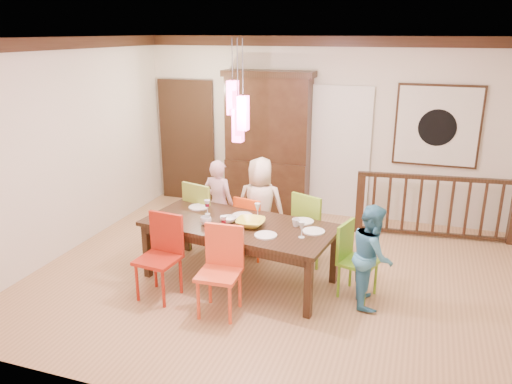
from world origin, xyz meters
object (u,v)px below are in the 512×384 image
(dining_table, at_px, (239,229))
(chair_end_right, at_px, (359,256))
(person_far_mid, at_px, (260,207))
(person_end_right, at_px, (372,255))
(chair_far_left, at_px, (207,210))
(china_hutch, at_px, (268,143))
(balustrade, at_px, (435,206))
(person_far_left, at_px, (219,204))

(dining_table, distance_m, chair_end_right, 1.46)
(dining_table, relative_size, person_far_mid, 1.77)
(person_end_right, bearing_deg, person_far_mid, 50.15)
(dining_table, distance_m, person_end_right, 1.60)
(chair_end_right, bearing_deg, chair_far_left, 90.11)
(dining_table, distance_m, chair_far_left, 1.04)
(china_hutch, bearing_deg, chair_far_left, -100.25)
(dining_table, relative_size, chair_far_left, 2.39)
(balustrade, height_order, person_far_left, person_far_left)
(dining_table, bearing_deg, person_far_mid, 97.62)
(chair_far_left, bearing_deg, chair_end_right, 179.25)
(balustrade, bearing_deg, person_end_right, -113.24)
(dining_table, distance_m, balustrade, 3.17)
(chair_end_right, distance_m, person_end_right, 0.21)
(chair_far_left, xyz_separation_m, china_hutch, (0.33, 1.82, 0.61))
(person_far_left, height_order, person_far_mid, person_far_mid)
(balustrade, height_order, person_far_mid, person_far_mid)
(balustrade, xyz_separation_m, person_far_mid, (-2.29, -1.38, 0.19))
(chair_far_left, relative_size, chair_end_right, 1.16)
(chair_end_right, bearing_deg, balustrade, -4.94)
(person_far_left, bearing_deg, dining_table, 131.90)
(dining_table, relative_size, china_hutch, 1.03)
(dining_table, height_order, china_hutch, china_hutch)
(china_hutch, height_order, balustrade, china_hutch)
(person_far_left, bearing_deg, person_far_mid, -179.32)
(person_far_left, height_order, person_end_right, person_far_left)
(china_hutch, xyz_separation_m, person_far_mid, (0.43, -1.72, -0.50))
(person_far_left, bearing_deg, chair_far_left, 58.34)
(china_hutch, distance_m, person_far_mid, 1.84)
(person_far_mid, bearing_deg, china_hutch, -83.71)
(chair_far_left, xyz_separation_m, balustrade, (3.04, 1.48, -0.08))
(dining_table, height_order, balustrade, balustrade)
(china_hutch, bearing_deg, chair_end_right, -52.93)
(chair_end_right, distance_m, person_far_left, 2.24)
(person_far_mid, bearing_deg, person_far_left, -12.56)
(dining_table, bearing_deg, chair_end_right, 10.04)
(chair_far_left, height_order, chair_end_right, chair_far_left)
(person_far_mid, xyz_separation_m, person_end_right, (1.60, -0.87, -0.10))
(china_hutch, bearing_deg, balustrade, -7.26)
(person_far_mid, bearing_deg, person_end_right, 143.86)
(balustrade, distance_m, person_far_left, 3.21)
(dining_table, xyz_separation_m, chair_far_left, (-0.75, 0.71, -0.09))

